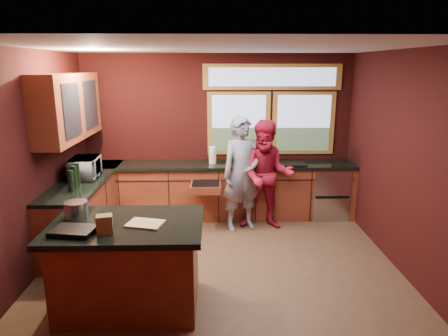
{
  "coord_description": "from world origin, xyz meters",
  "views": [
    {
      "loc": [
        -0.06,
        -4.72,
        2.5
      ],
      "look_at": [
        0.06,
        0.4,
        1.18
      ],
      "focal_mm": 32.0,
      "sensor_mm": 36.0,
      "label": 1
    }
  ],
  "objects_px": {
    "person_grey": "(242,174)",
    "cutting_board": "(145,224)",
    "island": "(129,264)",
    "person_red": "(267,175)",
    "stock_pot": "(76,210)"
  },
  "relations": [
    {
      "from": "person_grey",
      "to": "cutting_board",
      "type": "xyz_separation_m",
      "value": [
        -1.12,
        -2.13,
        0.07
      ]
    },
    {
      "from": "island",
      "to": "person_grey",
      "type": "distance_m",
      "value": 2.5
    },
    {
      "from": "cutting_board",
      "to": "person_grey",
      "type": "bearing_deg",
      "value": 62.15
    },
    {
      "from": "person_red",
      "to": "cutting_board",
      "type": "relative_size",
      "value": 4.89
    },
    {
      "from": "person_grey",
      "to": "stock_pot",
      "type": "height_order",
      "value": "person_grey"
    },
    {
      "from": "cutting_board",
      "to": "stock_pot",
      "type": "bearing_deg",
      "value": 165.07
    },
    {
      "from": "island",
      "to": "person_grey",
      "type": "xyz_separation_m",
      "value": [
        1.32,
        2.08,
        0.41
      ]
    },
    {
      "from": "person_grey",
      "to": "stock_pot",
      "type": "relative_size",
      "value": 7.39
    },
    {
      "from": "island",
      "to": "stock_pot",
      "type": "height_order",
      "value": "stock_pot"
    },
    {
      "from": "person_red",
      "to": "stock_pot",
      "type": "xyz_separation_m",
      "value": [
        -2.26,
        -1.95,
        0.18
      ]
    },
    {
      "from": "island",
      "to": "person_red",
      "type": "distance_m",
      "value": 2.73
    },
    {
      "from": "person_red",
      "to": "stock_pot",
      "type": "distance_m",
      "value": 2.99
    },
    {
      "from": "island",
      "to": "cutting_board",
      "type": "bearing_deg",
      "value": -14.04
    },
    {
      "from": "person_grey",
      "to": "island",
      "type": "bearing_deg",
      "value": -142.07
    },
    {
      "from": "island",
      "to": "person_grey",
      "type": "relative_size",
      "value": 0.87
    }
  ]
}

